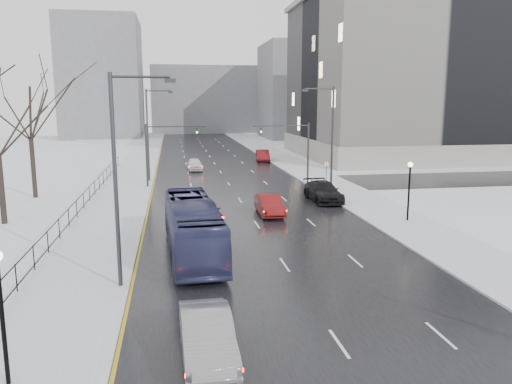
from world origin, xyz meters
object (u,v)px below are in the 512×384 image
lamppost_r_mid (409,183)px  bus (192,228)px  streetlight_r_mid (330,136)px  streetlight_l_far (150,130)px  sedan_center_near (206,210)px  no_uturn_sign (326,167)px  lamppost_l (0,298)px  sedan_right_near (269,205)px  tree_park_e (36,199)px  tree_park_d (5,225)px  sedan_right_distant (263,155)px  sedan_right_far (323,192)px  streetlight_l_near (120,171)px  mast_signal_left (157,148)px  sedan_center_far (195,164)px  sedan_left_near (207,336)px  mast_signal_right (298,145)px

lamppost_r_mid → bus: bearing=-161.5°
streetlight_r_mid → streetlight_l_far: same height
sedan_center_near → bus: bearing=-105.1°
no_uturn_sign → bus: bearing=-126.0°
lamppost_l → sedan_right_near: 25.30m
tree_park_e → sedan_right_near: size_ratio=2.86×
lamppost_r_mid → no_uturn_sign: bearing=97.3°
tree_park_d → streetlight_r_mid: (25.97, 6.00, 5.62)m
sedan_right_distant → sedan_right_far: bearing=-85.2°
tree_park_d → sedan_right_distant: tree_park_d is taller
streetlight_l_near → streetlight_l_far: bearing=90.0°
mast_signal_left → sedan_right_distant: bearing=54.6°
tree_park_d → sedan_right_distant: size_ratio=2.50×
lamppost_l → sedan_right_distant: lamppost_l is taller
tree_park_e → lamppost_l: 32.93m
streetlight_r_mid → sedan_center_near: bearing=-147.6°
sedan_right_distant → sedan_center_far: bearing=-136.4°
tree_park_e → sedan_left_near: bearing=-66.8°
streetlight_r_mid → mast_signal_right: streetlight_r_mid is taller
streetlight_l_far → sedan_left_near: size_ratio=2.03×
streetlight_l_far → tree_park_e: bearing=-141.4°
streetlight_l_near → streetlight_l_far: 32.00m
mast_signal_left → tree_park_e: bearing=-159.8°
streetlight_l_near → bus: streetlight_l_near is taller
lamppost_r_mid → streetlight_r_mid: bearing=105.8°
tree_park_e → sedan_left_near: size_ratio=2.73×
streetlight_l_far → mast_signal_right: size_ratio=1.54×
no_uturn_sign → sedan_center_near: no_uturn_sign is taller
lamppost_r_mid → mast_signal_left: mast_signal_left is taller
mast_signal_left → mast_signal_right: bearing=0.0°
streetlight_l_near → tree_park_e: bearing=112.7°
sedan_right_far → sedan_center_far: 24.02m
streetlight_l_near → bus: 7.04m
streetlight_l_near → mast_signal_right: streetlight_l_near is taller
tree_park_e → sedan_left_near: tree_park_e is taller
mast_signal_left → no_uturn_sign: (16.53, -4.00, -1.81)m
lamppost_l → mast_signal_left: size_ratio=0.66×
sedan_center_near → sedan_right_distant: sedan_right_distant is taller
no_uturn_sign → sedan_center_far: bearing=127.3°
streetlight_l_near → sedan_right_distant: (15.37, 48.40, -4.75)m
streetlight_l_far → mast_signal_left: bearing=-78.1°
streetlight_l_far → mast_signal_left: size_ratio=1.54×
sedan_center_far → sedan_right_distant: sedan_right_distant is taller
sedan_left_near → sedan_right_distant: (12.01, 55.65, 0.01)m
streetlight_l_near → sedan_right_distant: bearing=72.4°
sedan_right_distant → lamppost_r_mid: bearing=-79.5°
lamppost_r_mid → sedan_right_far: size_ratio=0.73×
streetlight_l_near → sedan_left_near: 9.30m
streetlight_r_mid → streetlight_l_far: 20.27m
lamppost_r_mid → tree_park_d: bearing=172.1°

